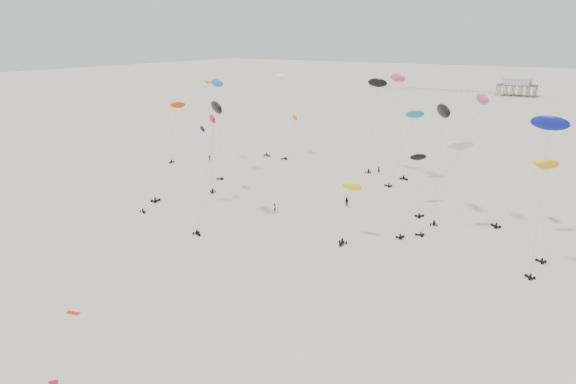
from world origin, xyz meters
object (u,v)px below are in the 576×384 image
Objects in this scene: rig_9 at (475,114)px; rig_0 at (197,103)px; pavilion_main at (517,88)px; spectator_0 at (275,212)px.

rig_0 is at bearing 74.16° from rig_9.
rig_0 reaches higher than pavilion_main.
pavilion_main is 230.26m from rig_0.
rig_0 is at bearing -100.74° from pavilion_main.
rig_0 is (-42.84, -225.93, 11.82)m from pavilion_main.
pavilion_main is 255.34m from spectator_0.
rig_9 is at bearing 159.02° from rig_0.
rig_0 is at bearing 20.95° from spectator_0.
pavilion_main reaches higher than spectator_0.
pavilion_main is at bearing -35.60° from spectator_0.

